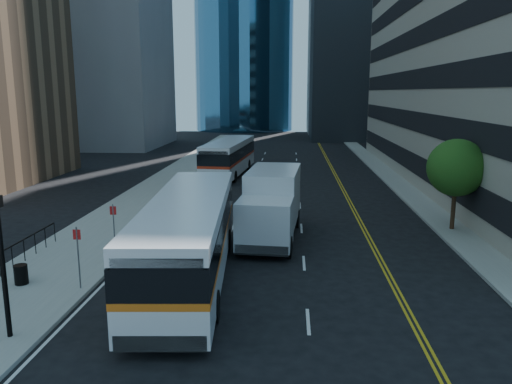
% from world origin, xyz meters
% --- Properties ---
extents(ground, '(160.00, 160.00, 0.00)m').
position_xyz_m(ground, '(0.00, 0.00, 0.00)').
color(ground, black).
rests_on(ground, ground).
extents(sidewalk_west, '(5.00, 90.00, 0.15)m').
position_xyz_m(sidewalk_west, '(-10.50, 25.00, 0.07)').
color(sidewalk_west, gray).
rests_on(sidewalk_west, ground).
extents(sidewalk_east, '(2.00, 90.00, 0.15)m').
position_xyz_m(sidewalk_east, '(9.00, 25.00, 0.07)').
color(sidewalk_east, gray).
rests_on(sidewalk_east, ground).
extents(midrise_west, '(18.00, 18.00, 35.00)m').
position_xyz_m(midrise_west, '(-28.00, 52.00, 17.50)').
color(midrise_west, gray).
rests_on(midrise_west, ground).
extents(street_tree, '(3.20, 3.20, 5.10)m').
position_xyz_m(street_tree, '(9.00, 8.00, 3.64)').
color(street_tree, '#332114').
rests_on(street_tree, sidewalk_east).
extents(lamp_post, '(0.28, 0.28, 4.56)m').
position_xyz_m(lamp_post, '(-9.00, -6.00, 2.72)').
color(lamp_post, black).
rests_on(lamp_post, sidewalk_west).
extents(bus_front, '(3.90, 13.72, 3.49)m').
position_xyz_m(bus_front, '(-4.35, -0.30, 1.91)').
color(bus_front, white).
rests_on(bus_front, ground).
extents(bus_rear, '(3.83, 12.91, 3.28)m').
position_xyz_m(bus_rear, '(-6.01, 26.53, 1.79)').
color(bus_rear, white).
rests_on(bus_rear, ground).
extents(box_truck, '(3.18, 7.79, 3.64)m').
position_xyz_m(box_truck, '(-1.17, 5.79, 1.92)').
color(box_truck, silver).
rests_on(box_truck, ground).
extents(trash_can, '(0.68, 0.68, 0.80)m').
position_xyz_m(trash_can, '(-10.96, -1.73, 0.55)').
color(trash_can, black).
rests_on(trash_can, sidewalk_west).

